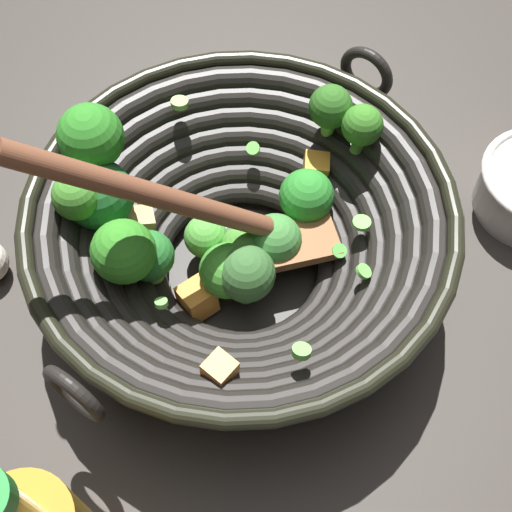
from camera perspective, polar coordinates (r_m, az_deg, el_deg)
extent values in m
plane|color=#332D28|center=(0.65, -1.10, -1.53)|extent=(4.00, 4.00, 0.00)
cylinder|color=black|center=(0.65, -1.11, -1.32)|extent=(0.13, 0.13, 0.01)
torus|color=black|center=(0.63, -1.13, -0.57)|extent=(0.18, 0.18, 0.02)
torus|color=black|center=(0.62, -1.15, -0.02)|extent=(0.21, 0.21, 0.02)
torus|color=black|center=(0.61, -1.17, 0.54)|extent=(0.24, 0.24, 0.02)
torus|color=black|center=(0.60, -1.19, 1.12)|extent=(0.26, 0.26, 0.02)
torus|color=black|center=(0.59, -1.21, 1.72)|extent=(0.29, 0.29, 0.02)
torus|color=black|center=(0.58, -1.23, 2.35)|extent=(0.31, 0.31, 0.02)
torus|color=black|center=(0.57, -1.25, 2.99)|extent=(0.34, 0.34, 0.02)
torus|color=black|center=(0.56, -1.27, 3.66)|extent=(0.36, 0.36, 0.01)
torus|color=black|center=(0.67, 8.94, 14.45)|extent=(0.05, 0.05, 0.05)
torus|color=black|center=(0.51, -14.55, -10.77)|extent=(0.05, 0.05, 0.05)
cylinder|color=#7AB23D|center=(0.59, -10.25, -1.14)|extent=(0.02, 0.03, 0.02)
sphere|color=#368D26|center=(0.56, -10.71, 0.36)|extent=(0.05, 0.05, 0.05)
cylinder|color=#69B252|center=(0.64, -3.98, 0.51)|extent=(0.02, 0.02, 0.01)
sphere|color=#53A73F|center=(0.62, -4.10, 1.57)|extent=(0.04, 0.04, 0.04)
cylinder|color=#64984D|center=(0.62, -1.53, -0.69)|extent=(0.02, 0.02, 0.02)
sphere|color=#4B9333|center=(0.60, -1.57, 0.37)|extent=(0.04, 0.04, 0.04)
cylinder|color=#86B651|center=(0.63, 1.58, -0.46)|extent=(0.02, 0.03, 0.02)
sphere|color=#40823B|center=(0.60, 1.65, 0.91)|extent=(0.05, 0.05, 0.05)
cylinder|color=#6EA445|center=(0.60, -13.81, 3.24)|extent=(0.01, 0.02, 0.02)
sphere|color=#438C2C|center=(0.58, -14.37, 4.74)|extent=(0.04, 0.04, 0.04)
cylinder|color=#789E50|center=(0.65, 3.96, 3.32)|extent=(0.02, 0.02, 0.02)
sphere|color=#2B852B|center=(0.62, 4.12, 4.87)|extent=(0.05, 0.05, 0.05)
cylinder|color=#619D40|center=(0.61, -0.57, -2.82)|extent=(0.02, 0.03, 0.02)
sphere|color=#34622E|center=(0.58, -0.60, -1.42)|extent=(0.05, 0.05, 0.05)
cylinder|color=#759E45|center=(0.62, -2.26, -2.45)|extent=(0.02, 0.02, 0.02)
sphere|color=#41942F|center=(0.59, -2.35, -1.20)|extent=(0.05, 0.05, 0.05)
cylinder|color=#619740|center=(0.63, 8.33, 9.01)|extent=(0.02, 0.02, 0.02)
sphere|color=#377B23|center=(0.61, 8.62, 10.45)|extent=(0.04, 0.04, 0.04)
cylinder|color=#76C157|center=(0.61, -8.37, -1.23)|extent=(0.02, 0.02, 0.02)
sphere|color=#28742E|center=(0.59, -8.69, 0.02)|extent=(0.04, 0.04, 0.04)
cylinder|color=#77AC48|center=(0.61, -12.66, 7.38)|extent=(0.03, 0.03, 0.02)
sphere|color=#2C7D23|center=(0.59, -13.28, 9.39)|extent=(0.05, 0.05, 0.05)
cylinder|color=#7DB54F|center=(0.62, -12.12, 3.21)|extent=(0.03, 0.03, 0.02)
sphere|color=#21612B|center=(0.59, -12.66, 4.87)|extent=(0.06, 0.06, 0.06)
cylinder|color=#74B852|center=(0.64, 5.86, 10.39)|extent=(0.02, 0.01, 0.02)
sphere|color=#2C621F|center=(0.62, 6.07, 11.96)|extent=(0.04, 0.04, 0.04)
cube|color=#E68746|center=(0.61, -0.77, -0.14)|extent=(0.03, 0.03, 0.03)
cube|color=tan|center=(0.62, -9.38, 2.65)|extent=(0.03, 0.03, 0.03)
cube|color=orange|center=(0.52, -2.97, -9.21)|extent=(0.03, 0.03, 0.02)
cube|color=orange|center=(0.64, 4.86, 7.15)|extent=(0.03, 0.03, 0.02)
cube|color=orange|center=(0.61, -4.80, -3.50)|extent=(0.04, 0.04, 0.03)
cylinder|color=#6BC651|center=(0.50, 3.71, -7.72)|extent=(0.02, 0.02, 0.01)
cylinder|color=#6BC651|center=(0.60, 8.58, 2.68)|extent=(0.02, 0.02, 0.00)
cylinder|color=#99D166|center=(0.64, 4.98, 1.72)|extent=(0.02, 0.01, 0.01)
cylinder|color=#99D166|center=(0.64, -6.22, 12.25)|extent=(0.02, 0.02, 0.01)
cylinder|color=#6BC651|center=(0.65, -0.24, 8.73)|extent=(0.02, 0.02, 0.01)
cylinder|color=#99D166|center=(0.62, -2.99, 2.49)|extent=(0.02, 0.02, 0.01)
cylinder|color=#6BC651|center=(0.56, -7.69, -3.80)|extent=(0.01, 0.01, 0.01)
cylinder|color=#6BC651|center=(0.57, 8.73, -1.23)|extent=(0.01, 0.01, 0.01)
cylinder|color=#56B247|center=(0.60, 6.75, 0.39)|extent=(0.02, 0.02, 0.01)
cube|color=brown|center=(0.61, 3.21, 1.71)|extent=(0.06, 0.07, 0.01)
cylinder|color=brown|center=(0.52, -8.50, 4.97)|extent=(0.04, 0.19, 0.17)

